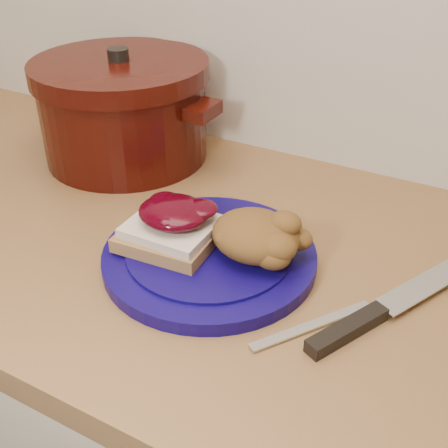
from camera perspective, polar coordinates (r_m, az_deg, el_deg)
The scene contains 7 objects.
plate at distance 0.71m, azimuth -1.48°, elevation -3.32°, with size 0.27×0.27×0.02m, color #0D054C.
sandwich at distance 0.71m, azimuth -5.36°, elevation -0.12°, with size 0.12×0.11×0.06m.
stuffing_mound at distance 0.68m, azimuth 3.23°, elevation -1.19°, with size 0.11×0.10×0.06m, color brown.
chef_knife at distance 0.65m, azimuth 14.83°, elevation -8.96°, with size 0.15×0.27×0.02m.
butter_knife at distance 0.63m, azimuth 8.98°, elevation -10.12°, with size 0.16×0.01×0.00m, color silver.
dutch_oven at distance 0.97m, azimuth -10.16°, elevation 11.41°, with size 0.34×0.29×0.18m.
pepper_grinder at distance 1.08m, azimuth -12.56°, elevation 12.56°, with size 0.08×0.08×0.14m.
Camera 1 is at (0.32, 0.96, 1.33)m, focal length 45.00 mm.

